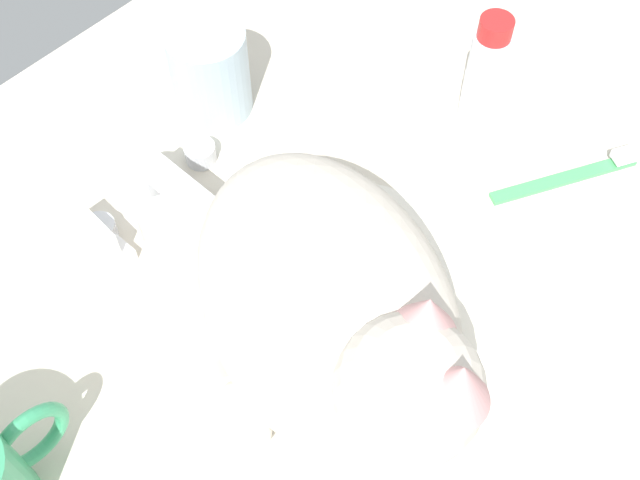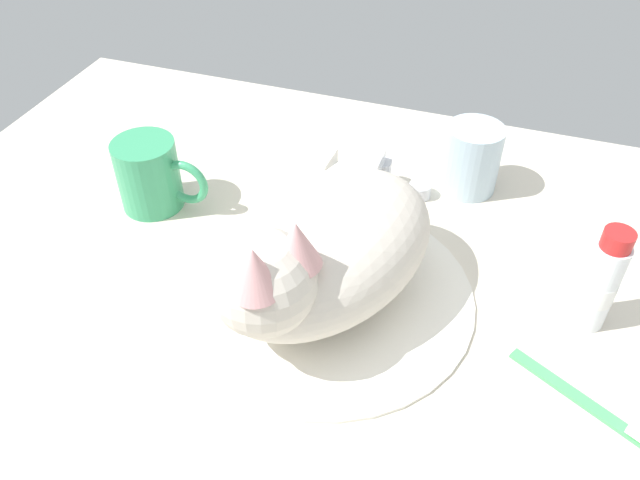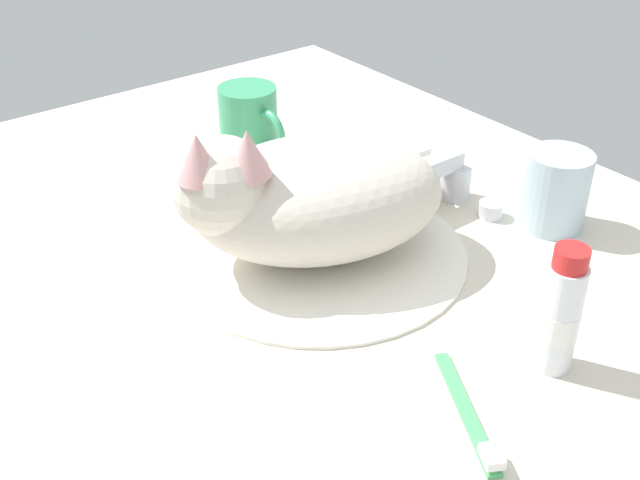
{
  "view_description": "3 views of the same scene",
  "coord_description": "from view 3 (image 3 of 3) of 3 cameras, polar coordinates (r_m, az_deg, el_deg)",
  "views": [
    {
      "loc": [
        -21.09,
        -18.93,
        57.71
      ],
      "look_at": [
        2.85,
        3.23,
        7.74
      ],
      "focal_mm": 46.02,
      "sensor_mm": 36.0,
      "label": 1
    },
    {
      "loc": [
        14.65,
        -44.82,
        49.53
      ],
      "look_at": [
        -1.9,
        3.57,
        4.41
      ],
      "focal_mm": 35.9,
      "sensor_mm": 36.0,
      "label": 2
    },
    {
      "loc": [
        55.92,
        -42.95,
        45.86
      ],
      "look_at": [
        2.8,
        -1.91,
        3.93
      ],
      "focal_mm": 44.8,
      "sensor_mm": 36.0,
      "label": 3
    }
  ],
  "objects": [
    {
      "name": "coffee_mug",
      "position": [
        1.04,
        -5.05,
        8.47
      ],
      "size": [
        11.72,
        7.54,
        8.86
      ],
      "color": "#389966",
      "rests_on": "ground_plane"
    },
    {
      "name": "ground_plane",
      "position": [
        0.85,
        -0.14,
        -1.9
      ],
      "size": [
        110.0,
        82.5,
        3.0
      ],
      "primitive_type": "cube",
      "color": "beige"
    },
    {
      "name": "sink_basin",
      "position": [
        0.84,
        -0.14,
        -0.83
      ],
      "size": [
        31.3,
        31.3,
        0.78
      ],
      "primitive_type": "cylinder",
      "color": "white",
      "rests_on": "ground_plane"
    },
    {
      "name": "rinse_cup",
      "position": [
        0.91,
        16.48,
        3.43
      ],
      "size": [
        7.13,
        7.13,
        8.77
      ],
      "color": "silver",
      "rests_on": "ground_plane"
    },
    {
      "name": "soap_dish",
      "position": [
        1.01,
        5.44,
        5.29
      ],
      "size": [
        9.0,
        6.4,
        1.2
      ],
      "primitive_type": "cube",
      "color": "white",
      "rests_on": "ground_plane"
    },
    {
      "name": "soap_bar",
      "position": [
        1.0,
        5.49,
        6.27
      ],
      "size": [
        7.66,
        5.19,
        2.64
      ],
      "primitive_type": "cube",
      "rotation": [
        0.0,
        0.0,
        -0.05
      ],
      "color": "white",
      "rests_on": "soap_dish"
    },
    {
      "name": "toothpaste_bottle",
      "position": [
        0.7,
        16.79,
        -5.07
      ],
      "size": [
        3.47,
        3.47,
        11.95
      ],
      "color": "white",
      "rests_on": "ground_plane"
    },
    {
      "name": "toothbrush",
      "position": [
        0.66,
        10.66,
        -12.24
      ],
      "size": [
        12.85,
        7.79,
        1.6
      ],
      "color": "#4CB266",
      "rests_on": "ground_plane"
    },
    {
      "name": "cat",
      "position": [
        0.8,
        -1.19,
        3.21
      ],
      "size": [
        26.2,
        33.09,
        15.68
      ],
      "color": "beige",
      "rests_on": "sink_basin"
    },
    {
      "name": "faucet",
      "position": [
        0.94,
        9.11,
        4.26
      ],
      "size": [
        14.15,
        10.95,
        6.25
      ],
      "color": "silver",
      "rests_on": "ground_plane"
    }
  ]
}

